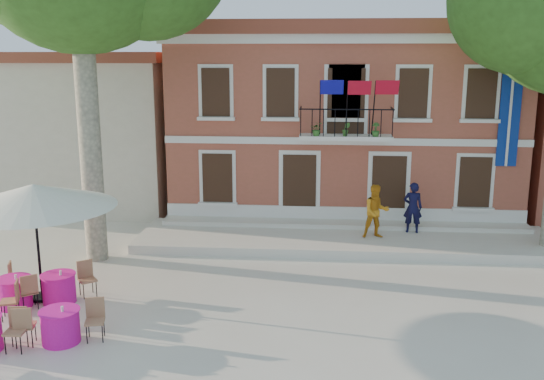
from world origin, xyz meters
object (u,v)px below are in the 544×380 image
Objects in this scene: cafe_table_1 at (60,325)px; cafe_table_0 at (14,291)px; pedestrian_orange at (376,211)px; patio_umbrella at (34,196)px; pedestrian_navy at (413,207)px; cafe_table_3 at (59,287)px.

cafe_table_0 is at bearing 137.79° from cafe_table_1.
pedestrian_orange reaches higher than cafe_table_1.
pedestrian_orange is (9.16, 5.24, -1.58)m from patio_umbrella.
pedestrian_orange is at bearing 29.78° from patio_umbrella.
cafe_table_0 is (-10.91, -6.54, -0.76)m from pedestrian_navy.
cafe_table_3 is (-8.60, -5.45, -0.78)m from pedestrian_orange.
cafe_table_0 is 1.07m from cafe_table_3.
pedestrian_navy is 1.50m from pedestrian_orange.
cafe_table_1 is (1.56, -2.39, -2.36)m from patio_umbrella.
pedestrian_orange is at bearing 32.36° from cafe_table_3.
pedestrian_navy reaches higher than cafe_table_0.
cafe_table_0 is at bearing -127.34° from patio_umbrella.
pedestrian_orange is (-1.31, -0.72, 0.02)m from pedestrian_navy.
cafe_table_3 is at bearing 114.40° from cafe_table_1.
cafe_table_1 is (2.00, -1.81, 0.00)m from cafe_table_0.
pedestrian_navy is (10.48, 5.97, -1.60)m from patio_umbrella.
patio_umbrella is at bearing 52.66° from cafe_table_0.
pedestrian_orange is 1.02× the size of cafe_table_3.
patio_umbrella is at bearing 123.12° from cafe_table_1.
pedestrian_orange is 11.26m from cafe_table_0.
cafe_table_1 is at bearing -144.35° from pedestrian_orange.
pedestrian_navy is 12.75m from cafe_table_0.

